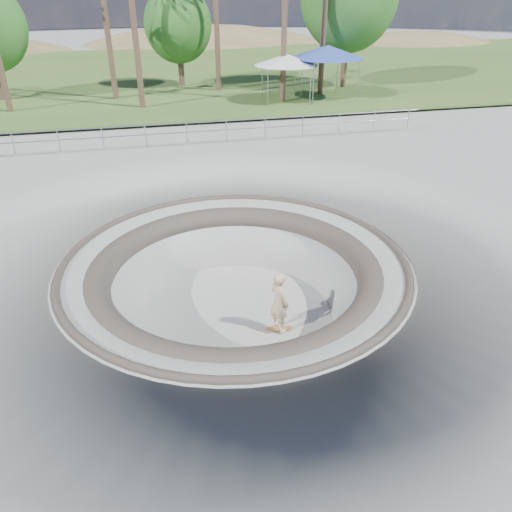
# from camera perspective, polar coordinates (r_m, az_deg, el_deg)

# --- Properties ---
(ground) EXTENTS (180.00, 180.00, 0.00)m
(ground) POSITION_cam_1_polar(r_m,az_deg,el_deg) (14.70, -2.45, -0.64)
(ground) COLOR #ADACA7
(ground) RESTS_ON ground
(skate_bowl) EXTENTS (14.00, 14.00, 4.10)m
(skate_bowl) POSITION_cam_1_polar(r_m,az_deg,el_deg) (15.68, -2.31, -6.47)
(skate_bowl) COLOR #ADACA7
(skate_bowl) RESTS_ON ground
(grass_strip) EXTENTS (180.00, 36.00, 0.12)m
(grass_strip) POSITION_cam_1_polar(r_m,az_deg,el_deg) (47.16, -11.09, 19.85)
(grass_strip) COLOR #3E5B24
(grass_strip) RESTS_ON ground
(distant_hills) EXTENTS (103.20, 45.00, 28.60)m
(distant_hills) POSITION_cam_1_polar(r_m,az_deg,el_deg) (71.45, -8.63, 17.08)
(distant_hills) COLOR brown
(distant_hills) RESTS_ON ground
(safety_railing) EXTENTS (25.00, 0.06, 1.03)m
(safety_railing) POSITION_cam_1_polar(r_m,az_deg,el_deg) (25.54, -7.92, 13.77)
(safety_railing) COLOR #919499
(safety_railing) RESTS_ON ground
(skateboard) EXTENTS (0.78, 0.27, 0.08)m
(skateboard) POSITION_cam_1_polar(r_m,az_deg,el_deg) (15.02, 2.61, -8.33)
(skateboard) COLOR #975D3C
(skateboard) RESTS_ON ground
(skater) EXTENTS (0.70, 0.82, 1.90)m
(skater) POSITION_cam_1_polar(r_m,az_deg,el_deg) (14.45, 2.69, -5.28)
(skater) COLOR #CCB584
(skater) RESTS_ON skateboard
(canopy_white) EXTENTS (5.74, 5.74, 2.92)m
(canopy_white) POSITION_cam_1_polar(r_m,az_deg,el_deg) (34.27, 3.47, 21.46)
(canopy_white) COLOR #919499
(canopy_white) RESTS_ON ground
(canopy_blue) EXTENTS (6.63, 6.63, 3.36)m
(canopy_blue) POSITION_cam_1_polar(r_m,az_deg,el_deg) (35.25, 8.19, 22.09)
(canopy_blue) COLOR #919499
(canopy_blue) RESTS_ON ground
(bushy_tree_mid) EXTENTS (4.85, 4.41, 6.99)m
(bushy_tree_mid) POSITION_cam_1_polar(r_m,az_deg,el_deg) (39.82, -8.90, 24.65)
(bushy_tree_mid) COLOR brown
(bushy_tree_mid) RESTS_ON ground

